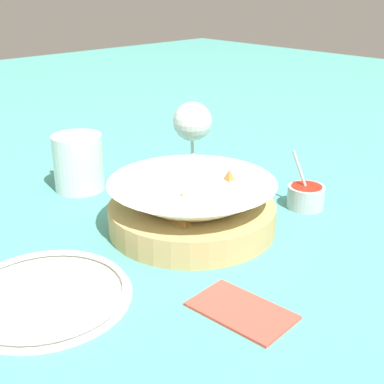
# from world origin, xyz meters

# --- Properties ---
(ground_plane) EXTENTS (4.00, 4.00, 0.00)m
(ground_plane) POSITION_xyz_m (0.00, 0.00, 0.00)
(ground_plane) COLOR teal
(food_basket) EXTENTS (0.27, 0.27, 0.10)m
(food_basket) POSITION_xyz_m (0.03, -0.04, 0.04)
(food_basket) COLOR tan
(food_basket) RESTS_ON ground_plane
(sauce_cup) EXTENTS (0.07, 0.07, 0.10)m
(sauce_cup) POSITION_xyz_m (-0.05, -0.24, 0.02)
(sauce_cup) COLOR #B7B7BC
(sauce_cup) RESTS_ON ground_plane
(wine_glass) EXTENTS (0.08, 0.08, 0.16)m
(wine_glass) POSITION_xyz_m (0.20, -0.20, 0.11)
(wine_glass) COLOR silver
(wine_glass) RESTS_ON ground_plane
(beer_mug) EXTENTS (0.14, 0.09, 0.11)m
(beer_mug) POSITION_xyz_m (0.31, -0.00, 0.05)
(beer_mug) COLOR silver
(beer_mug) RESTS_ON ground_plane
(side_plate) EXTENTS (0.22, 0.22, 0.01)m
(side_plate) POSITION_xyz_m (0.01, 0.24, 0.01)
(side_plate) COLOR white
(side_plate) RESTS_ON ground_plane
(napkin) EXTENTS (0.13, 0.08, 0.01)m
(napkin) POSITION_xyz_m (-0.18, 0.08, 0.00)
(napkin) COLOR #DB4C3D
(napkin) RESTS_ON ground_plane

